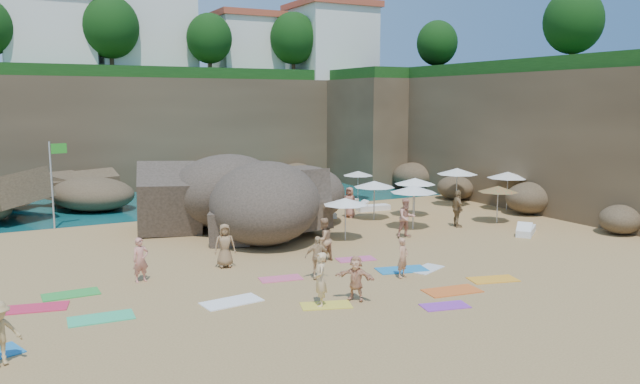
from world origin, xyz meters
name	(u,v)px	position (x,y,z in m)	size (l,w,h in m)	color
ground	(311,250)	(0.00, 0.00, 0.00)	(120.00, 120.00, 0.00)	tan
seawater	(154,176)	(0.00, 30.00, 0.00)	(120.00, 120.00, 0.00)	#0C4751
cliff_back	(192,131)	(2.00, 25.00, 4.00)	(44.00, 8.00, 8.00)	brown
cliff_right	(508,136)	(19.00, 8.00, 4.00)	(8.00, 30.00, 8.00)	brown
cliff_corner	(385,130)	(17.00, 20.00, 4.00)	(10.00, 12.00, 8.00)	brown
rock_promontory	(17,212)	(-11.00, 16.00, 0.00)	(12.00, 7.00, 2.00)	brown
clifftop_buildings	(198,39)	(2.96, 25.79, 11.24)	(28.48, 9.48, 7.00)	white
clifftop_trees	(248,32)	(4.78, 19.52, 11.26)	(35.60, 23.82, 4.40)	#11380F
rock_outcrop	(230,230)	(-1.74, 5.51, 0.00)	(9.05, 6.79, 3.62)	brown
flag_pole	(54,173)	(-9.35, 9.96, 2.81)	(0.85, 0.27, 4.40)	silver
parasol_0	(282,181)	(2.04, 7.66, 2.01)	(2.31, 2.31, 2.19)	silver
parasol_1	(358,173)	(8.91, 10.91, 1.72)	(1.98, 1.98, 1.87)	silver
parasol_2	(415,181)	(8.63, 4.33, 1.98)	(2.28, 2.28, 2.16)	silver
parasol_3	(457,171)	(12.98, 5.99, 2.14)	(2.46, 2.46, 2.33)	silver
parasol_4	(548,177)	(16.70, 2.33, 1.95)	(2.25, 2.25, 2.13)	silver
parasol_5	(345,202)	(2.24, 0.94, 1.81)	(2.09, 2.09, 1.97)	silver
parasol_6	(498,189)	(11.42, 0.82, 1.80)	(2.08, 2.08, 1.96)	silver
parasol_8	(508,175)	(14.61, 3.41, 2.09)	(2.41, 2.41, 2.28)	silver
parasol_9	(374,184)	(6.11, 4.55, 1.95)	(2.24, 2.24, 2.12)	silver
parasol_11	(414,189)	(6.51, 1.53, 2.03)	(2.34, 2.34, 2.21)	silver
lounger_0	(346,203)	(7.05, 9.22, 0.16)	(2.07, 0.69, 0.32)	silver
lounger_1	(300,219)	(2.29, 5.92, 0.13)	(1.72, 0.57, 0.27)	silver
lounger_2	(373,208)	(7.61, 6.99, 0.15)	(1.99, 0.66, 0.31)	white
lounger_3	(320,216)	(3.65, 6.17, 0.14)	(1.77, 0.59, 0.27)	white
lounger_4	(372,207)	(7.68, 7.27, 0.14)	(1.79, 0.60, 0.28)	white
lounger_5	(526,231)	(10.68, -1.96, 0.16)	(2.07, 0.69, 0.32)	white
towel_1	(281,279)	(-2.99, -3.50, 0.01)	(1.53, 0.76, 0.03)	#E7597E
towel_2	(452,291)	(1.57, -7.54, 0.02)	(1.92, 0.96, 0.03)	orange
towel_3	(101,318)	(-9.41, -4.84, 0.02)	(1.87, 0.94, 0.03)	#38C681
towel_4	(326,305)	(-2.93, -6.89, 0.01)	(1.59, 0.79, 0.03)	yellow
towel_5	(232,302)	(-5.47, -5.19, 0.02)	(1.90, 0.95, 0.03)	white
towel_6	(445,306)	(0.35, -8.67, 0.01)	(1.49, 0.75, 0.03)	purple
towel_7	(37,308)	(-11.06, -2.95, 0.02)	(1.83, 0.92, 0.03)	#D82649
towel_8	(402,270)	(1.59, -4.55, 0.02)	(1.91, 0.96, 0.03)	#237FBB
towel_9	(356,259)	(0.85, -2.36, 0.01)	(1.56, 0.78, 0.03)	#D6538A
towel_10	(493,279)	(3.76, -7.15, 0.02)	(1.73, 0.87, 0.03)	#FFA528
towel_11	(71,294)	(-9.96, -1.96, 0.02)	(1.80, 0.90, 0.03)	green
towel_13	(427,269)	(2.50, -4.89, 0.01)	(1.54, 0.77, 0.03)	silver
person_stand_0	(141,260)	(-7.55, -1.51, 0.80)	(0.58, 0.38, 1.60)	tan
person_stand_1	(323,240)	(-0.44, -1.97, 0.88)	(0.86, 0.67, 1.77)	tan
person_stand_2	(317,193)	(5.12, 9.35, 0.89)	(1.16, 0.48, 1.79)	#E7C183
person_stand_3	(458,209)	(8.80, 0.90, 0.95)	(1.11, 0.46, 1.90)	olive
person_stand_4	(350,202)	(5.28, 5.77, 0.84)	(0.82, 0.45, 1.69)	#B87460
person_stand_5	(219,214)	(-2.38, 5.31, 0.90)	(1.67, 0.48, 1.80)	tan
person_stand_6	(320,279)	(-3.10, -6.82, 0.86)	(0.63, 0.41, 1.72)	#EAC085
person_lie_0	(1,358)	(-12.08, -7.20, 0.21)	(1.03, 1.59, 0.42)	tan
person_lie_1	(317,274)	(-1.82, -4.11, 0.19)	(0.91, 1.55, 0.38)	tan
person_lie_2	(225,262)	(-4.25, -1.04, 0.22)	(0.82, 1.67, 0.45)	olive
person_lie_3	(356,295)	(-1.85, -6.88, 0.19)	(1.34, 1.44, 0.39)	tan
person_lie_4	(403,273)	(1.01, -5.42, 0.17)	(0.53, 1.44, 0.35)	tan
person_lie_5	(406,231)	(5.03, 0.03, 0.35)	(0.89, 1.84, 0.70)	tan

